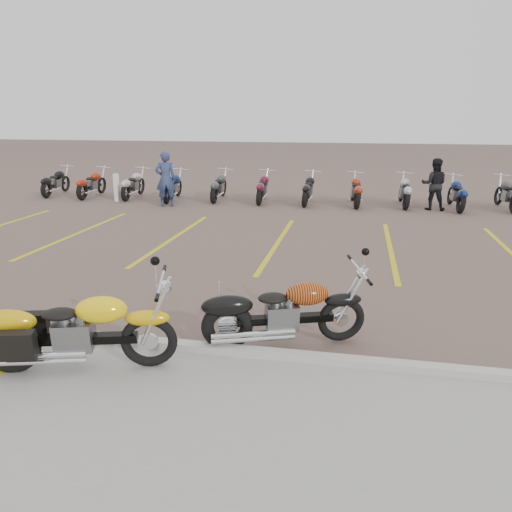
# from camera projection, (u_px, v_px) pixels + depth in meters

# --- Properties ---
(ground) EXTENTS (100.00, 100.00, 0.00)m
(ground) POSITION_uv_depth(u_px,v_px,m) (241.00, 300.00, 8.54)
(ground) COLOR brown
(ground) RESTS_ON ground
(concrete_apron) EXTENTS (60.00, 5.00, 0.01)m
(concrete_apron) POSITION_uv_depth(u_px,v_px,m) (121.00, 483.00, 4.30)
(concrete_apron) COLOR #9E9B93
(concrete_apron) RESTS_ON ground
(curb) EXTENTS (60.00, 0.18, 0.12)m
(curb) POSITION_uv_depth(u_px,v_px,m) (206.00, 348.00, 6.64)
(curb) COLOR #ADAAA3
(curb) RESTS_ON ground
(parking_stripes) EXTENTS (38.00, 5.50, 0.01)m
(parking_stripes) POSITION_uv_depth(u_px,v_px,m) (278.00, 243.00, 12.31)
(parking_stripes) COLOR gold
(parking_stripes) RESTS_ON ground
(yellow_cruiser) EXTENTS (2.34, 0.79, 0.98)m
(yellow_cruiser) POSITION_uv_depth(u_px,v_px,m) (74.00, 334.00, 6.07)
(yellow_cruiser) COLOR black
(yellow_cruiser) RESTS_ON ground
(flame_cruiser) EXTENTS (2.17, 0.89, 0.93)m
(flame_cruiser) POSITION_uv_depth(u_px,v_px,m) (280.00, 314.00, 6.74)
(flame_cruiser) COLOR black
(flame_cruiser) RESTS_ON ground
(person_a) EXTENTS (0.80, 0.66, 1.87)m
(person_a) POSITION_uv_depth(u_px,v_px,m) (166.00, 179.00, 17.01)
(person_a) COLOR navy
(person_a) RESTS_ON ground
(person_b) EXTENTS (0.89, 0.73, 1.69)m
(person_b) POSITION_uv_depth(u_px,v_px,m) (434.00, 184.00, 16.40)
(person_b) COLOR black
(person_b) RESTS_ON ground
(bollard) EXTENTS (0.16, 0.16, 1.00)m
(bollard) POSITION_uv_depth(u_px,v_px,m) (117.00, 188.00, 18.09)
(bollard) COLOR white
(bollard) RESTS_ON ground
(bg_bike_row) EXTENTS (18.93, 2.04, 1.10)m
(bg_bike_row) POSITION_uv_depth(u_px,v_px,m) (284.00, 188.00, 17.76)
(bg_bike_row) COLOR black
(bg_bike_row) RESTS_ON ground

